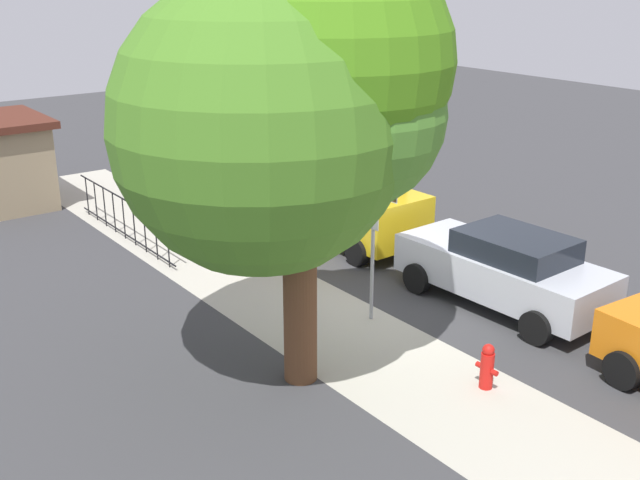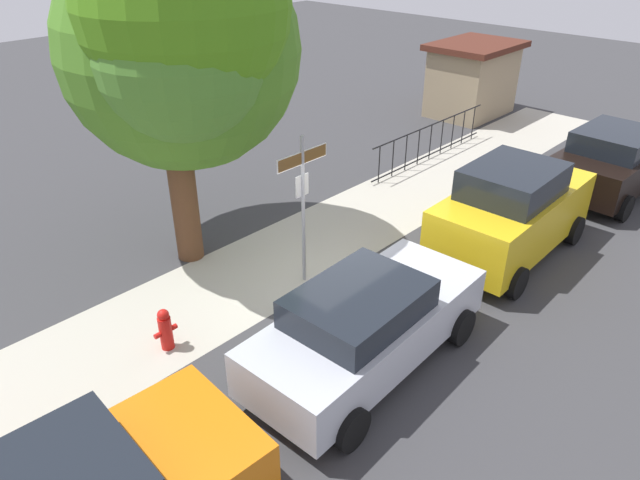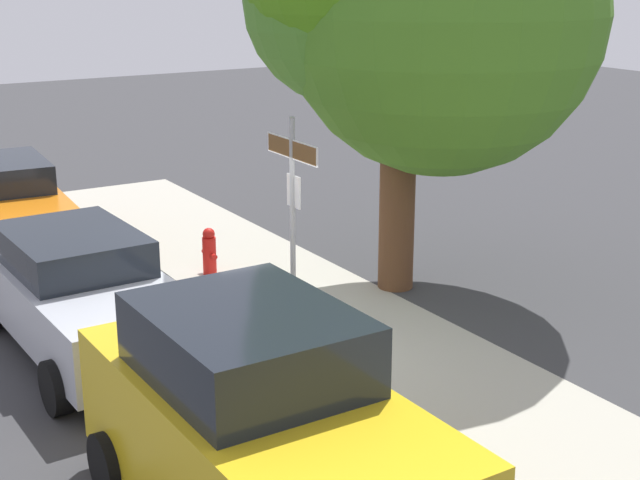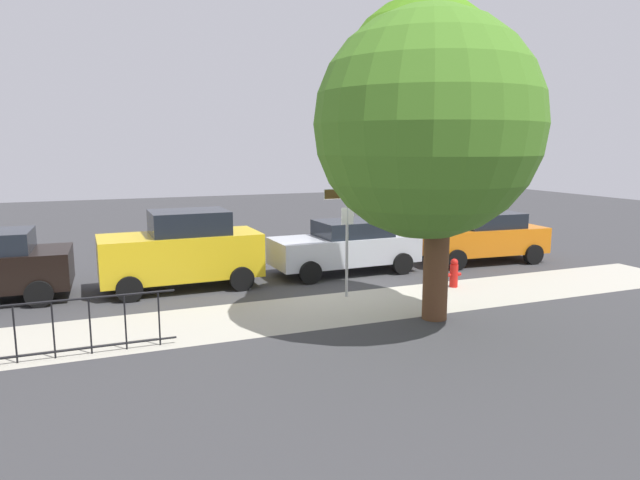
% 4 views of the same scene
% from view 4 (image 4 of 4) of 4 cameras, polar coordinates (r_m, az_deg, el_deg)
% --- Properties ---
extents(ground_plane, '(60.00, 60.00, 0.00)m').
position_cam_4_polar(ground_plane, '(14.69, 1.57, -5.37)').
color(ground_plane, '#38383A').
extents(sidewalk_strip, '(24.00, 2.60, 0.00)m').
position_cam_4_polar(sidewalk_strip, '(12.85, -4.36, -7.57)').
color(sidewalk_strip, '#AEAA9B').
rests_on(sidewalk_strip, ground_plane).
extents(street_sign, '(1.24, 0.07, 3.01)m').
position_cam_4_polar(street_sign, '(14.00, 2.75, 2.28)').
color(street_sign, '#9EA0A5').
rests_on(street_sign, ground_plane).
extents(shade_tree, '(4.62, 5.11, 6.93)m').
position_cam_4_polar(shade_tree, '(12.26, 10.68, 12.52)').
color(shade_tree, brown).
rests_on(shade_tree, ground_plane).
extents(car_orange, '(4.27, 2.30, 1.62)m').
position_cam_4_polar(car_orange, '(19.26, 15.87, 0.36)').
color(car_orange, orange).
rests_on(car_orange, ground_plane).
extents(car_silver, '(4.42, 2.06, 1.57)m').
position_cam_4_polar(car_silver, '(16.89, 2.64, -0.60)').
color(car_silver, '#B7BAC4').
rests_on(car_silver, ground_plane).
extents(car_yellow, '(4.16, 2.06, 2.07)m').
position_cam_4_polar(car_yellow, '(15.44, -13.70, -1.00)').
color(car_yellow, gold).
rests_on(car_yellow, ground_plane).
extents(iron_fence, '(5.46, 0.04, 1.07)m').
position_cam_4_polar(iron_fence, '(11.27, -28.38, -8.17)').
color(iron_fence, black).
rests_on(iron_fence, ground_plane).
extents(fire_hydrant, '(0.42, 0.22, 0.78)m').
position_cam_4_polar(fire_hydrant, '(15.64, 13.33, -3.26)').
color(fire_hydrant, red).
rests_on(fire_hydrant, ground_plane).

